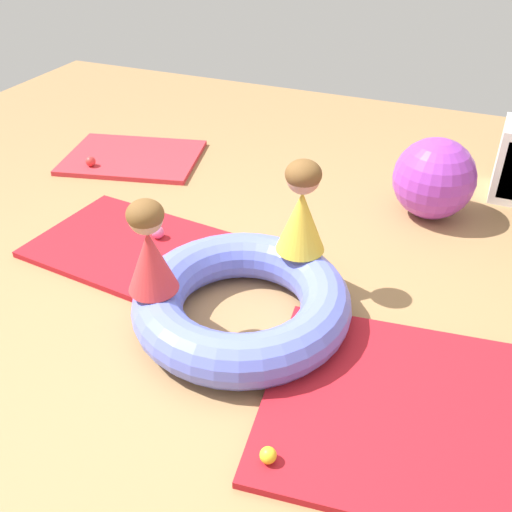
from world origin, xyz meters
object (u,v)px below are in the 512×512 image
Objects in this scene: play_ball_yellow at (268,455)px; exercise_ball_large at (434,178)px; play_ball_red at (91,161)px; child_in_red at (149,248)px; play_ball_pink at (158,232)px; inflatable_cushion at (242,302)px; play_ball_orange at (314,340)px; child_in_yellow at (302,208)px.

play_ball_yellow is 0.13× the size of exercise_ball_large.
child_in_red is at bearing -44.52° from play_ball_red.
play_ball_pink is at bearing -57.34° from child_in_red.
inflatable_cushion is 19.43× the size of play_ball_orange.
play_ball_orange is at bearing -68.91° from child_in_yellow.
inflatable_cushion is 2.31× the size of child_in_red.
child_in_yellow is at bearing 103.62° from play_ball_yellow.
play_ball_pink is 1.89m from play_ball_yellow.
inflatable_cushion is 16.32× the size of play_ball_yellow.
child_in_red is at bearing -59.39° from play_ball_pink.
play_ball_red is at bearing 146.48° from inflatable_cushion.
exercise_ball_large reaches higher than inflatable_cushion.
inflatable_cushion is at bearing -115.22° from exercise_ball_large.
child_in_yellow is 1.13m from play_ball_pink.
play_ball_red reaches higher than play_ball_orange.
play_ball_orange is 1.73m from exercise_ball_large.
child_in_yellow is at bearing -5.66° from play_ball_pink.
child_in_yellow is at bearing 66.89° from inflatable_cushion.
child_in_yellow is at bearing -129.80° from child_in_red.
play_ball_orange is at bearing -167.09° from child_in_red.
inflatable_cushion is 2.31m from play_ball_red.
play_ball_yellow reaches higher than play_ball_orange.
play_ball_red is at bearing -42.47° from child_in_red.
play_ball_pink is at bearing -145.79° from exercise_ball_large.
child_in_yellow is (0.18, 0.42, 0.41)m from inflatable_cushion.
play_ball_red is (-1.93, 1.28, -0.06)m from inflatable_cushion.
inflatable_cushion is 0.95m from play_ball_yellow.
inflatable_cushion is 0.99m from play_ball_pink.
play_ball_red reaches higher than play_ball_yellow.
play_ball_pink is (-1.02, 0.10, -0.46)m from child_in_yellow.
play_ball_yellow is (0.30, -1.24, -0.47)m from child_in_yellow.
play_ball_orange is (0.25, -0.49, -0.47)m from child_in_yellow.
play_ball_red is 2.72m from play_ball_orange.
child_in_yellow is 6.41× the size of play_ball_pink.
child_in_red reaches higher than play_ball_yellow.
play_ball_red is 0.14× the size of exercise_ball_large.
play_ball_pink is 1.18× the size of play_ball_yellow.
child_in_yellow reaches higher than play_ball_pink.
play_ball_yellow is 1.19× the size of play_ball_orange.
inflatable_cushion is 14.52× the size of play_ball_red.
play_ball_pink is at bearing 148.15° from inflatable_cushion.
exercise_ball_large is at bearing 34.21° from play_ball_pink.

